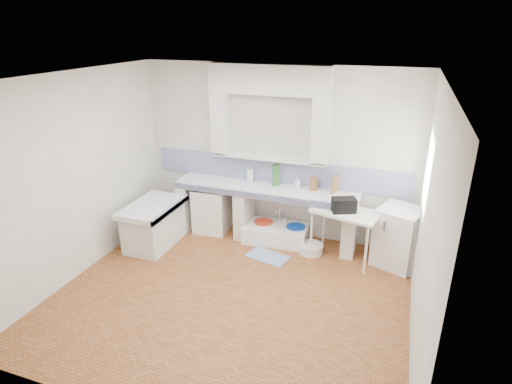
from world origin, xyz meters
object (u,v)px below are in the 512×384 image
(sink, at_px, (276,234))
(fridge, at_px, (398,237))
(stove, at_px, (212,209))
(side_table, at_px, (344,235))

(sink, bearing_deg, fridge, -6.46)
(stove, xyz_separation_m, sink, (1.16, -0.03, -0.27))
(stove, height_order, sink, stove)
(stove, xyz_separation_m, fridge, (3.05, -0.12, 0.06))
(side_table, bearing_deg, sink, -176.13)
(side_table, bearing_deg, fridge, 23.39)
(stove, distance_m, side_table, 2.29)
(stove, height_order, side_table, stove)
(sink, distance_m, fridge, 1.93)
(sink, relative_size, fridge, 1.15)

